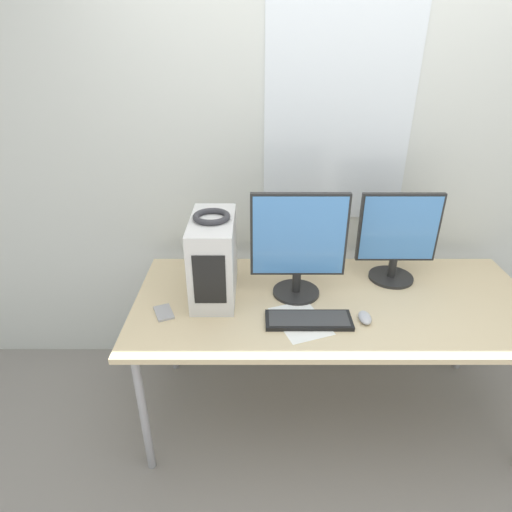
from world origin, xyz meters
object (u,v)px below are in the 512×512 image
Objects in this scene: headphones at (212,217)px; keyboard at (309,320)px; mouse at (365,318)px; pc_tower at (214,258)px; monitor_main at (299,244)px; cell_phone at (164,312)px; monitor_right_near at (398,237)px.

headphones is 0.67m from keyboard.
mouse is at bearing 2.52° from keyboard.
pc_tower is at bearing -90.00° from headphones.
cell_phone is (-0.65, -0.18, -0.28)m from monitor_main.
monitor_main is at bearing -7.67° from cell_phone.
cell_phone is (-0.23, -0.18, -0.42)m from headphones.
monitor_right_near is 1.22× the size of keyboard.
pc_tower is 0.89× the size of monitor_right_near.
headphones is at bearing 179.35° from monitor_main.
cell_phone is (-0.23, -0.18, -0.20)m from pc_tower.
monitor_right_near is 4.68× the size of mouse.
cell_phone is (-1.18, -0.33, -0.25)m from monitor_right_near.
monitor_main is at bearing 141.89° from mouse.
mouse is 0.71× the size of cell_phone.
monitor_main is at bearing 98.66° from keyboard.
cell_phone is at bearing -141.69° from headphones.
pc_tower is 0.96m from monitor_right_near.
monitor_right_near is 0.68m from keyboard.
headphones reaches higher than keyboard.
keyboard is (-0.50, -0.40, -0.24)m from monitor_right_near.
pc_tower is at bearing 179.46° from monitor_main.
monitor_right_near reaches higher than headphones.
keyboard is 3.83× the size of mouse.
pc_tower is at bearing 161.50° from mouse.
monitor_main is 0.37m from keyboard.
keyboard is 0.26m from mouse.
monitor_right_near is at bearing 8.90° from pc_tower.
mouse is 0.95m from cell_phone.
monitor_right_near is 3.34× the size of cell_phone.
cell_phone is (-0.95, 0.06, -0.01)m from mouse.
headphones reaches higher than mouse.
monitor_right_near is at bearing -7.40° from cell_phone.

